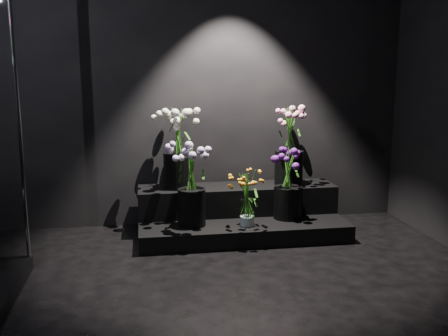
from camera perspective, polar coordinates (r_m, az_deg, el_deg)
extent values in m
plane|color=black|center=(3.15, 1.45, -16.74)|extent=(4.00, 4.00, 0.00)
plane|color=black|center=(4.77, -3.00, 10.19)|extent=(4.00, 0.00, 4.00)
cube|color=black|center=(4.58, 1.98, -6.67)|extent=(1.84, 0.82, 0.15)
cube|color=black|center=(4.71, 1.51, -3.56)|extent=(1.84, 0.41, 0.26)
cylinder|color=white|center=(4.31, 2.65, -5.09)|extent=(0.13, 0.13, 0.24)
cylinder|color=black|center=(4.31, -3.71, -4.50)|extent=(0.24, 0.24, 0.32)
cylinder|color=black|center=(4.56, 7.31, -3.93)|extent=(0.26, 0.26, 0.29)
cylinder|color=black|center=(4.59, -5.21, -0.26)|extent=(0.27, 0.27, 0.33)
cylinder|color=black|center=(4.75, 7.41, 0.05)|extent=(0.27, 0.27, 0.32)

